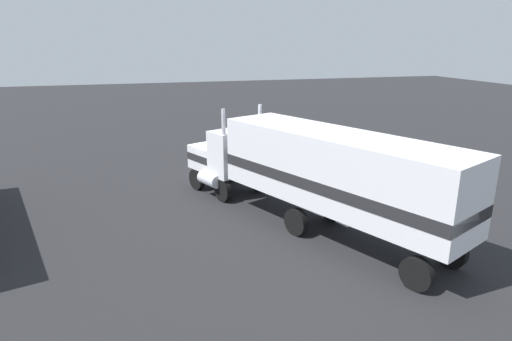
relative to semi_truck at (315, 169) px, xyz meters
The scene contains 6 objects.
ground_plane 7.54m from the semi_truck, 23.91° to the left, with size 120.00×120.00×0.00m, color #232326.
lane_stripe_near 3.03m from the semi_truck, 21.58° to the right, with size 4.40×0.16×0.01m, color silver.
lane_stripe_mid 5.38m from the semi_truck, 39.84° to the right, with size 4.40×0.16×0.01m, color silver.
semi_truck is the anchor object (origin of this frame).
person_bystander 3.99m from the semi_truck, 22.42° to the right, with size 0.45×0.47×1.63m.
motorcycle 3.92m from the semi_truck, 73.95° to the right, with size 2.10×0.44×1.12m.
Camera 1 is at (-22.01, 4.05, 7.50)m, focal length 30.61 mm.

